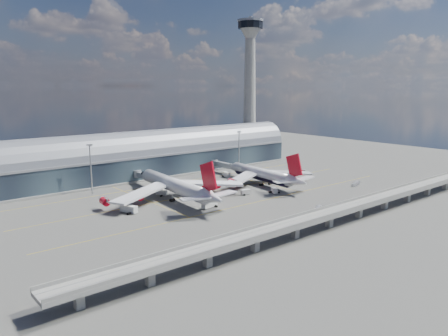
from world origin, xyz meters
TOP-DOWN VIEW (x-y plane):
  - ground at (0.00, 0.00)m, footprint 500.00×500.00m
  - taxi_lines at (0.00, 22.11)m, footprint 200.00×80.12m
  - terminal at (0.00, 77.99)m, footprint 200.00×30.00m
  - control_tower at (85.00, 83.00)m, footprint 19.00×19.00m
  - guideway at (-0.00, -55.00)m, footprint 220.00×8.50m
  - floodlight_mast_left at (-50.00, 55.00)m, footprint 3.00×0.70m
  - floodlight_mast_right at (50.00, 55.00)m, footprint 3.00×0.70m
  - airliner_left at (-22.95, 17.91)m, footprint 73.65×77.40m
  - airliner_right at (32.96, 15.10)m, footprint 64.18×67.11m
  - jet_bridge_left at (-19.24, 53.12)m, footprint 4.40×28.00m
  - jet_bridge_right at (36.64, 51.18)m, footprint 4.40×32.00m
  - service_truck_0 at (-51.50, 12.40)m, footprint 5.21×8.38m
  - service_truck_1 at (9.24, 3.89)m, footprint 5.08×3.20m
  - service_truck_2 at (-19.50, -3.54)m, footprint 8.89×4.23m
  - service_truck_3 at (23.03, -3.02)m, footprint 4.57×5.87m
  - service_truck_4 at (29.56, 43.20)m, footprint 3.28×5.68m
  - service_truck_5 at (-24.49, 29.54)m, footprint 4.30×5.57m
  - cargo_train_0 at (14.08, -38.27)m, footprint 7.77×5.17m
  - cargo_train_1 at (-4.69, -40.18)m, footprint 9.62×3.83m
  - cargo_train_2 at (70.95, -19.39)m, footprint 9.57×4.04m

SIDE VIEW (x-z plane):
  - ground at x=0.00m, z-range 0.00..0.00m
  - taxi_lines at x=0.00m, z-range 0.00..0.01m
  - cargo_train_2 at x=70.95m, z-range 0.03..1.62m
  - cargo_train_1 at x=-4.69m, z-range 0.03..1.63m
  - cargo_train_0 at x=14.08m, z-range 0.04..1.81m
  - service_truck_5 at x=-24.49m, z-range 0.03..2.57m
  - service_truck_3 at x=23.03m, z-range 0.03..2.71m
  - service_truck_1 at x=9.24m, z-range 0.01..2.74m
  - service_truck_4 at x=29.56m, z-range 0.01..3.14m
  - service_truck_2 at x=-19.50m, z-range 0.06..3.17m
  - service_truck_0 at x=-51.50m, z-range 0.06..3.36m
  - jet_bridge_left at x=-19.24m, z-range 1.55..8.80m
  - jet_bridge_right at x=36.64m, z-range 1.56..8.81m
  - guideway at x=0.00m, z-range 1.69..8.89m
  - airliner_right at x=32.96m, z-range -5.12..16.16m
  - airliner_left at x=-22.95m, z-range -5.05..18.52m
  - terminal at x=0.00m, z-range -2.66..25.34m
  - floodlight_mast_left at x=-50.00m, z-range 0.78..26.48m
  - floodlight_mast_right at x=50.00m, z-range 0.78..26.48m
  - control_tower at x=85.00m, z-range 0.14..103.14m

